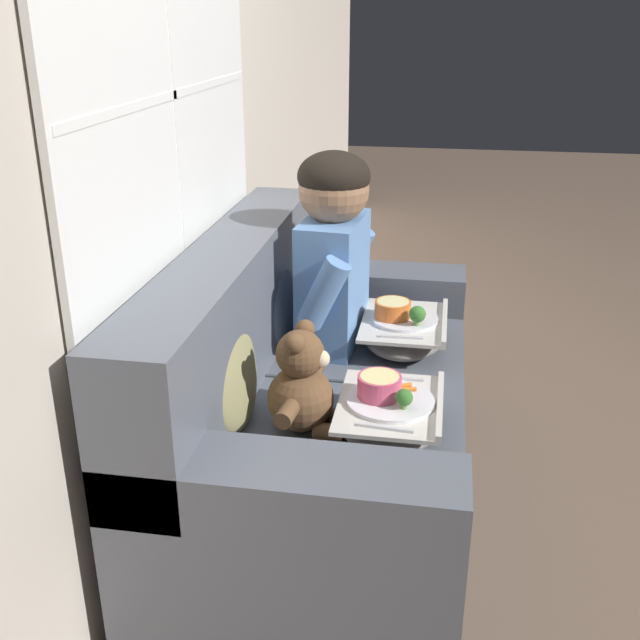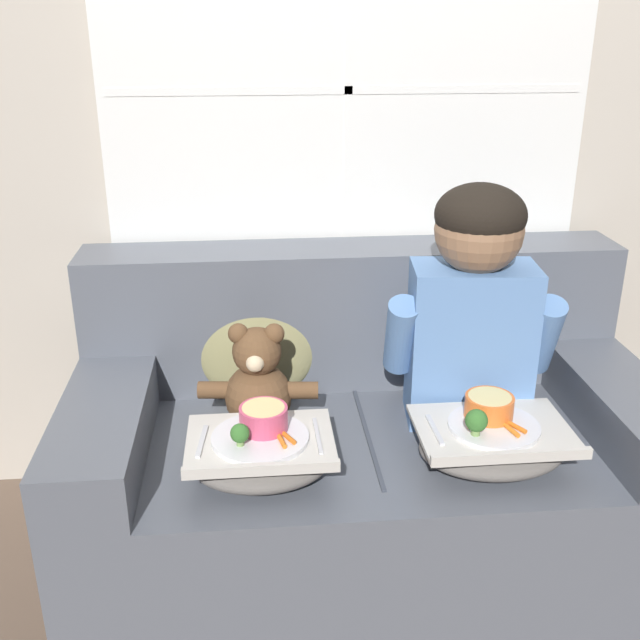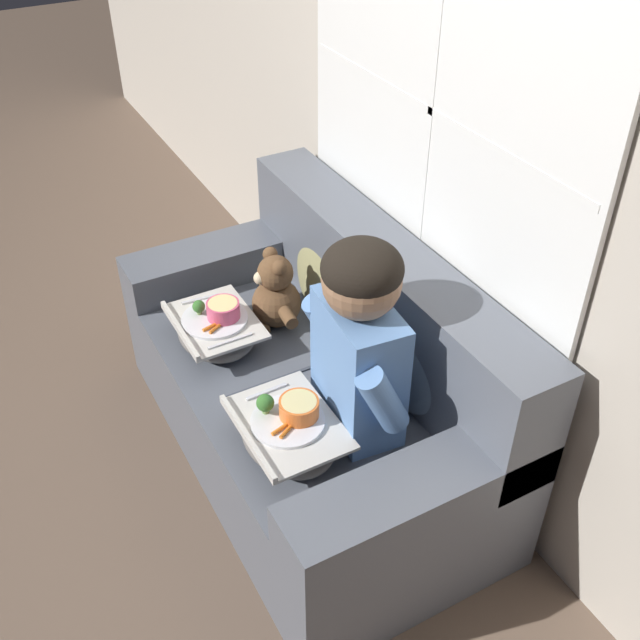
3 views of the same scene
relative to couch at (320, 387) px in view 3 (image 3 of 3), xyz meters
name	(u,v)px [view 3 (image 3 of 3)]	position (x,y,z in m)	size (l,w,h in m)	color
ground_plane	(307,451)	(0.00, -0.06, -0.32)	(14.00, 14.00, 0.00)	brown
wall_back_with_window	(444,109)	(0.00, 0.44, 0.98)	(8.00, 0.08, 2.60)	#BCB2A3
couch	(320,387)	(0.00, 0.00, 0.00)	(1.63, 0.86, 0.86)	#565B66
throw_pillow_behind_child	(412,358)	(0.30, 0.18, 0.29)	(0.38, 0.18, 0.39)	slate
throw_pillow_behind_teddy	(325,270)	(-0.30, 0.18, 0.29)	(0.39, 0.19, 0.40)	#898456
child_figure	(359,331)	(0.30, -0.03, 0.48)	(0.49, 0.25, 0.68)	#5B84BC
teddy_bear	(275,295)	(-0.30, -0.03, 0.24)	(0.34, 0.24, 0.31)	brown
lap_tray_child	(288,431)	(0.30, -0.28, 0.17)	(0.39, 0.29, 0.18)	slate
lap_tray_teddy	(216,328)	(-0.30, -0.28, 0.17)	(0.37, 0.29, 0.18)	slate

